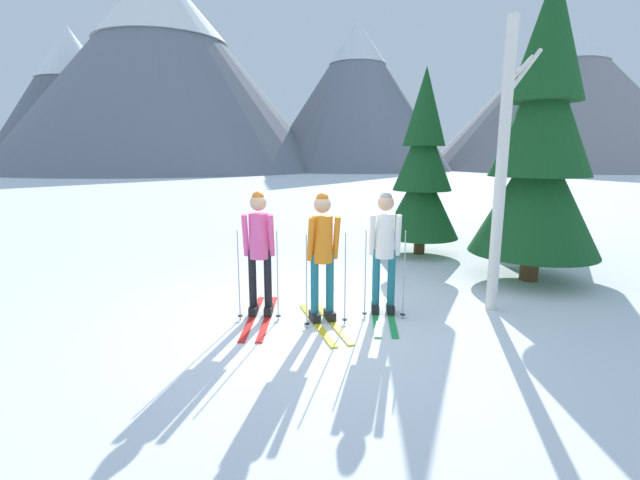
{
  "coord_description": "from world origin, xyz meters",
  "views": [
    {
      "loc": [
        -0.32,
        -5.98,
        2.29
      ],
      "look_at": [
        0.19,
        0.38,
        1.05
      ],
      "focal_mm": 24.51,
      "sensor_mm": 36.0,
      "label": 1
    }
  ],
  "objects_px": {
    "skier_in_white": "(385,246)",
    "pine_tree_near": "(541,145)",
    "skier_in_orange": "(323,252)",
    "pine_tree_mid": "(534,155)",
    "pine_tree_far": "(423,171)",
    "skier_in_pink": "(259,248)",
    "birch_tree_tall": "(502,164)"
  },
  "relations": [
    {
      "from": "skier_in_white",
      "to": "pine_tree_near",
      "type": "bearing_deg",
      "value": 25.91
    },
    {
      "from": "skier_in_orange",
      "to": "pine_tree_mid",
      "type": "distance_m",
      "value": 7.04
    },
    {
      "from": "pine_tree_near",
      "to": "pine_tree_mid",
      "type": "xyz_separation_m",
      "value": [
        1.39,
        2.57,
        -0.17
      ]
    },
    {
      "from": "skier_in_orange",
      "to": "pine_tree_far",
      "type": "bearing_deg",
      "value": 57.11
    },
    {
      "from": "skier_in_orange",
      "to": "pine_tree_far",
      "type": "relative_size",
      "value": 0.43
    },
    {
      "from": "skier_in_pink",
      "to": "pine_tree_mid",
      "type": "distance_m",
      "value": 7.57
    },
    {
      "from": "pine_tree_far",
      "to": "pine_tree_near",
      "type": "bearing_deg",
      "value": -59.96
    },
    {
      "from": "pine_tree_near",
      "to": "birch_tree_tall",
      "type": "height_order",
      "value": "pine_tree_near"
    },
    {
      "from": "skier_in_orange",
      "to": "pine_tree_near",
      "type": "relative_size",
      "value": 0.33
    },
    {
      "from": "skier_in_pink",
      "to": "skier_in_white",
      "type": "distance_m",
      "value": 1.79
    },
    {
      "from": "pine_tree_far",
      "to": "birch_tree_tall",
      "type": "xyz_separation_m",
      "value": [
        -0.06,
        -3.8,
        0.23
      ]
    },
    {
      "from": "skier_in_white",
      "to": "pine_tree_far",
      "type": "distance_m",
      "value": 4.33
    },
    {
      "from": "skier_in_pink",
      "to": "pine_tree_mid",
      "type": "height_order",
      "value": "pine_tree_mid"
    },
    {
      "from": "skier_in_pink",
      "to": "skier_in_orange",
      "type": "height_order",
      "value": "same"
    },
    {
      "from": "skier_in_orange",
      "to": "pine_tree_near",
      "type": "distance_m",
      "value": 4.62
    },
    {
      "from": "skier_in_white",
      "to": "pine_tree_mid",
      "type": "relative_size",
      "value": 0.36
    },
    {
      "from": "pine_tree_near",
      "to": "birch_tree_tall",
      "type": "xyz_separation_m",
      "value": [
        -1.42,
        -1.45,
        -0.31
      ]
    },
    {
      "from": "skier_in_pink",
      "to": "birch_tree_tall",
      "type": "bearing_deg",
      "value": 0.05
    },
    {
      "from": "skier_in_white",
      "to": "pine_tree_far",
      "type": "relative_size",
      "value": 0.42
    },
    {
      "from": "skier_in_white",
      "to": "pine_tree_near",
      "type": "relative_size",
      "value": 0.33
    },
    {
      "from": "pine_tree_near",
      "to": "pine_tree_far",
      "type": "bearing_deg",
      "value": 120.04
    },
    {
      "from": "pine_tree_mid",
      "to": "birch_tree_tall",
      "type": "xyz_separation_m",
      "value": [
        -2.81,
        -4.02,
        -0.13
      ]
    },
    {
      "from": "skier_in_orange",
      "to": "birch_tree_tall",
      "type": "xyz_separation_m",
      "value": [
        2.6,
        0.3,
        1.16
      ]
    },
    {
      "from": "pine_tree_mid",
      "to": "pine_tree_far",
      "type": "bearing_deg",
      "value": -175.52
    },
    {
      "from": "skier_in_white",
      "to": "pine_tree_mid",
      "type": "distance_m",
      "value": 6.2
    },
    {
      "from": "skier_in_pink",
      "to": "skier_in_white",
      "type": "relative_size",
      "value": 1.01
    },
    {
      "from": "skier_in_pink",
      "to": "birch_tree_tall",
      "type": "xyz_separation_m",
      "value": [
        3.47,
        0.0,
        1.17
      ]
    },
    {
      "from": "skier_in_white",
      "to": "birch_tree_tall",
      "type": "xyz_separation_m",
      "value": [
        1.68,
        0.05,
        1.15
      ]
    },
    {
      "from": "skier_in_orange",
      "to": "pine_tree_mid",
      "type": "bearing_deg",
      "value": 38.62
    },
    {
      "from": "skier_in_white",
      "to": "pine_tree_mid",
      "type": "bearing_deg",
      "value": 42.18
    },
    {
      "from": "skier_in_orange",
      "to": "pine_tree_far",
      "type": "distance_m",
      "value": 4.98
    },
    {
      "from": "skier_in_pink",
      "to": "skier_in_white",
      "type": "xyz_separation_m",
      "value": [
        1.78,
        -0.05,
        0.02
      ]
    }
  ]
}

